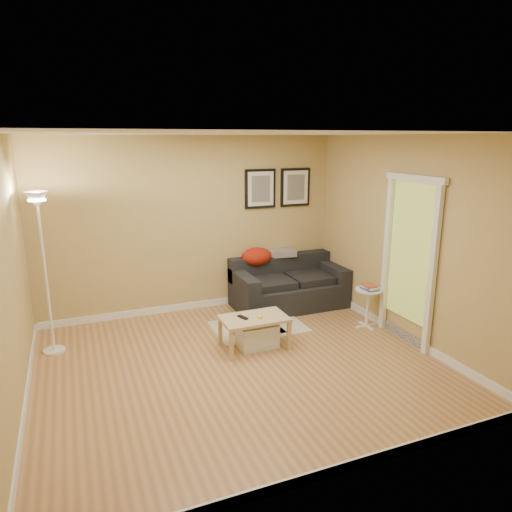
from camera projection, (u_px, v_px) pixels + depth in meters
name	position (u px, v px, depth m)	size (l,w,h in m)	color
floor	(240.00, 365.00, 5.36)	(4.50, 4.50, 0.00)	#B77D4E
ceiling	(238.00, 133.00, 4.72)	(4.50, 4.50, 0.00)	white
wall_back	(192.00, 225.00, 6.84)	(4.50, 4.50, 0.00)	tan
wall_front	(336.00, 322.00, 3.25)	(4.50, 4.50, 0.00)	tan
wall_left	(8.00, 279.00, 4.22)	(4.00, 4.00, 0.00)	tan
wall_right	(405.00, 240.00, 5.87)	(4.00, 4.00, 0.00)	tan
baseboard_back	(195.00, 305.00, 7.14)	(4.50, 0.02, 0.10)	white
baseboard_front	(329.00, 472.00, 3.57)	(4.50, 0.02, 0.10)	white
baseboard_left	(26.00, 401.00, 4.53)	(0.02, 4.00, 0.10)	white
baseboard_right	(397.00, 331.00, 6.17)	(0.02, 4.00, 0.10)	white
sofa	(289.00, 283.00, 7.15)	(1.70, 0.90, 0.75)	black
red_throw	(256.00, 257.00, 7.16)	(0.48, 0.36, 0.28)	#AA2A0F
plaid_throw	(282.00, 253.00, 7.36)	(0.42, 0.26, 0.10)	tan
framed_print_left	(260.00, 189.00, 7.09)	(0.50, 0.04, 0.60)	black
framed_print_right	(295.00, 187.00, 7.31)	(0.50, 0.04, 0.60)	black
area_rug	(259.00, 327.00, 6.43)	(1.25, 0.85, 0.01)	beige
green_runner	(256.00, 330.00, 6.33)	(0.70, 0.50, 0.01)	#668C4C
coffee_table	(254.00, 332.00, 5.75)	(0.82, 0.50, 0.41)	tan
remote_control	(243.00, 317.00, 5.67)	(0.05, 0.16, 0.02)	black
tape_roll	(260.00, 317.00, 5.67)	(0.07, 0.07, 0.03)	yellow
storage_bin	(257.00, 335.00, 5.81)	(0.50, 0.36, 0.31)	white
side_table	(367.00, 308.00, 6.37)	(0.36, 0.36, 0.55)	white
book_stack	(370.00, 287.00, 6.28)	(0.17, 0.23, 0.07)	#334799
floor_lamp	(46.00, 279.00, 5.46)	(0.26, 0.26, 1.98)	white
doorway	(408.00, 264.00, 5.78)	(0.12, 1.01, 2.13)	white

